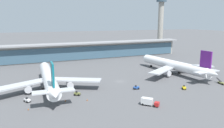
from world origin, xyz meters
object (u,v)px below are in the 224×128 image
at_px(airliner_left_stand, 49,78).
at_px(safety_cone_bravo, 65,101).
at_px(safety_cone_charlie, 87,100).
at_px(service_truck_by_tail_olive, 222,83).
at_px(airliner_centre_stand, 174,65).
at_px(service_truck_under_wing_blue, 136,88).
at_px(service_truck_on_taxiway_olive, 77,94).
at_px(service_truck_mid_apron_white, 27,100).
at_px(safety_cone_alpha, 28,109).
at_px(service_truck_at_far_stand_red, 149,102).
at_px(service_truck_near_nose_yellow, 184,88).
at_px(control_tower, 161,18).

height_order(airliner_left_stand, safety_cone_bravo, airliner_left_stand).
bearing_deg(safety_cone_charlie, safety_cone_bravo, 161.74).
bearing_deg(service_truck_by_tail_olive, airliner_centre_stand, 105.54).
relative_size(service_truck_under_wing_blue, service_truck_on_taxiway_olive, 0.95).
height_order(service_truck_mid_apron_white, safety_cone_charlie, service_truck_mid_apron_white).
xyz_separation_m(safety_cone_alpha, safety_cone_charlie, (24.16, 0.75, 0.00)).
bearing_deg(service_truck_under_wing_blue, safety_cone_charlie, -168.68).
relative_size(service_truck_mid_apron_white, service_truck_at_far_stand_red, 0.48).
bearing_deg(safety_cone_bravo, safety_cone_charlie, -18.26).
bearing_deg(safety_cone_charlie, service_truck_mid_apron_white, 160.60).
bearing_deg(safety_cone_bravo, safety_cone_alpha, -166.46).
xyz_separation_m(service_truck_under_wing_blue, service_truck_at_far_stand_red, (-6.20, -21.17, 0.82)).
bearing_deg(service_truck_under_wing_blue, safety_cone_alpha, -173.08).
distance_m(service_truck_on_taxiway_olive, safety_cone_charlie, 8.59).
bearing_deg(safety_cone_charlie, service_truck_near_nose_yellow, -4.75).
bearing_deg(airliner_centre_stand, service_truck_mid_apron_white, -169.85).
xyz_separation_m(service_truck_on_taxiway_olive, safety_cone_bravo, (-6.61, -5.34, -0.56)).
bearing_deg(safety_cone_bravo, control_tower, 42.67).
bearing_deg(service_truck_mid_apron_white, airliner_left_stand, 53.44).
distance_m(service_truck_near_nose_yellow, service_truck_on_taxiway_olive, 53.61).
bearing_deg(control_tower, service_truck_mid_apron_white, -141.38).
relative_size(service_truck_under_wing_blue, service_truck_by_tail_olive, 0.45).
bearing_deg(service_truck_on_taxiway_olive, safety_cone_bravo, -141.09).
xyz_separation_m(airliner_centre_stand, service_truck_mid_apron_white, (-90.87, -16.27, -4.78)).
relative_size(service_truck_near_nose_yellow, safety_cone_charlie, 4.76).
bearing_deg(service_truck_mid_apron_white, safety_cone_bravo, -20.06).
xyz_separation_m(service_truck_on_taxiway_olive, safety_cone_charlie, (2.27, -8.27, -0.56)).
height_order(service_truck_near_nose_yellow, service_truck_under_wing_blue, same).
relative_size(service_truck_at_far_stand_red, safety_cone_charlie, 9.98).
xyz_separation_m(control_tower, safety_cone_alpha, (-158.56, -135.77, -36.90)).
relative_size(safety_cone_bravo, safety_cone_charlie, 1.00).
xyz_separation_m(service_truck_on_taxiway_olive, safety_cone_alpha, (-21.89, -9.02, -0.56)).
relative_size(safety_cone_alpha, safety_cone_charlie, 1.00).
bearing_deg(service_truck_by_tail_olive, service_truck_mid_apron_white, 172.16).
bearing_deg(service_truck_on_taxiway_olive, airliner_left_stand, 124.61).
bearing_deg(service_truck_under_wing_blue, service_truck_by_tail_olive, -12.75).
bearing_deg(service_truck_at_far_stand_red, control_tower, 53.15).
xyz_separation_m(service_truck_by_tail_olive, service_truck_at_far_stand_red, (-53.68, -10.43, 0.88)).
xyz_separation_m(service_truck_near_nose_yellow, safety_cone_charlie, (-49.89, 4.15, -0.56)).
xyz_separation_m(service_truck_under_wing_blue, safety_cone_alpha, (-51.84, -6.29, -0.56)).
bearing_deg(safety_cone_alpha, service_truck_under_wing_blue, 6.92).
distance_m(airliner_left_stand, service_truck_mid_apron_white, 19.41).
xyz_separation_m(service_truck_near_nose_yellow, control_tower, (84.51, 139.17, 36.34)).
relative_size(control_tower, safety_cone_bravo, 97.35).
distance_m(service_truck_by_tail_olive, safety_cone_alpha, 99.42).
height_order(service_truck_at_far_stand_red, control_tower, control_tower).
bearing_deg(control_tower, safety_cone_bravo, -137.33).
xyz_separation_m(airliner_left_stand, airliner_centre_stand, (79.67, 1.16, 0.00)).
bearing_deg(service_truck_under_wing_blue, service_truck_at_far_stand_red, -106.32).
bearing_deg(service_truck_under_wing_blue, control_tower, 50.50).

